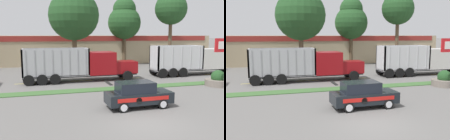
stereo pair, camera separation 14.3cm
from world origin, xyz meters
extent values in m
plane|color=slate|center=(0.00, 0.00, 0.00)|extent=(600.00, 600.00, 0.00)
cube|color=#3D6633|center=(0.00, 8.82, 0.03)|extent=(120.00, 1.48, 0.06)
cube|color=yellow|center=(-6.78, 13.56, 0.00)|extent=(2.40, 0.14, 0.01)
cube|color=yellow|center=(-1.38, 13.56, 0.00)|extent=(2.40, 0.14, 0.01)
cube|color=yellow|center=(4.02, 13.56, 0.00)|extent=(2.40, 0.14, 0.01)
cube|color=yellow|center=(9.42, 13.56, 0.00)|extent=(2.40, 0.14, 0.01)
cube|color=yellow|center=(14.82, 13.56, 0.00)|extent=(2.40, 0.14, 0.01)
cube|color=black|center=(12.87, 13.81, 0.63)|extent=(11.80, 1.27, 0.18)
cube|color=silver|center=(14.48, 13.81, 1.92)|extent=(3.39, 2.31, 2.39)
cube|color=black|center=(16.19, 13.81, 2.33)|extent=(0.04, 1.97, 1.07)
cylinder|color=silver|center=(12.68, 13.06, 2.58)|extent=(0.14, 0.14, 1.33)
cube|color=silver|center=(9.88, 13.81, 0.78)|extent=(5.82, 2.31, 0.12)
cube|color=silver|center=(12.70, 13.81, 2.15)|extent=(0.16, 2.31, 2.74)
cube|color=silver|center=(7.05, 13.81, 2.15)|extent=(0.16, 2.31, 2.74)
cube|color=silver|center=(9.88, 12.73, 2.15)|extent=(5.82, 0.16, 2.74)
cube|color=silver|center=(9.88, 14.89, 2.15)|extent=(5.82, 0.16, 2.74)
cube|color=#BCBCC1|center=(7.55, 12.63, 2.15)|extent=(0.10, 0.04, 2.60)
cube|color=#BCBCC1|center=(8.71, 12.63, 2.15)|extent=(0.10, 0.04, 2.60)
cube|color=#BCBCC1|center=(9.88, 12.63, 2.15)|extent=(0.10, 0.04, 2.60)
cube|color=#BCBCC1|center=(11.04, 12.63, 2.15)|extent=(0.10, 0.04, 2.60)
cube|color=#BCBCC1|center=(12.20, 12.63, 2.15)|extent=(0.10, 0.04, 2.60)
cylinder|color=black|center=(17.47, 14.95, 0.54)|extent=(1.08, 0.30, 1.08)
cylinder|color=black|center=(7.57, 12.67, 0.54)|extent=(1.08, 0.30, 1.08)
cylinder|color=black|center=(7.57, 14.95, 0.54)|extent=(1.08, 0.30, 1.08)
cylinder|color=black|center=(8.83, 12.67, 0.54)|extent=(1.08, 0.30, 1.08)
cylinder|color=black|center=(8.83, 14.95, 0.54)|extent=(1.08, 0.30, 1.08)
cylinder|color=black|center=(10.09, 12.67, 0.54)|extent=(1.08, 0.30, 1.08)
cylinder|color=black|center=(10.09, 14.95, 0.54)|extent=(1.08, 0.30, 1.08)
cube|color=black|center=(-1.32, 13.40, 0.61)|extent=(11.69, 1.28, 0.18)
cube|color=maroon|center=(3.30, 13.40, 1.33)|extent=(2.45, 1.90, 1.26)
cube|color=#B7B7BC|center=(4.56, 13.40, 1.33)|extent=(0.06, 1.62, 1.07)
cube|color=maroon|center=(0.68, 13.40, 1.84)|extent=(2.80, 2.32, 2.29)
cube|color=black|center=(2.10, 13.40, 2.24)|extent=(0.04, 1.97, 1.03)
cylinder|color=silver|center=(-0.82, 12.64, 2.49)|extent=(0.14, 0.14, 1.29)
cube|color=#ADADB2|center=(-3.94, 13.40, 0.76)|extent=(6.44, 2.32, 0.12)
cube|color=#ADADB2|center=(-0.80, 13.40, 2.09)|extent=(0.16, 2.32, 2.67)
cube|color=#ADADB2|center=(-7.08, 13.40, 2.09)|extent=(0.16, 2.32, 2.67)
cube|color=#ADADB2|center=(-3.94, 12.32, 2.09)|extent=(6.44, 0.16, 2.67)
cube|color=#ADADB2|center=(-3.94, 14.48, 2.09)|extent=(6.44, 0.16, 2.67)
cube|color=#99999E|center=(-6.76, 12.22, 2.09)|extent=(0.10, 0.04, 2.54)
cube|color=#99999E|center=(-5.95, 12.22, 2.09)|extent=(0.10, 0.04, 2.54)
cube|color=#99999E|center=(-5.15, 12.22, 2.09)|extent=(0.10, 0.04, 2.54)
cube|color=#99999E|center=(-4.34, 12.22, 2.09)|extent=(0.10, 0.04, 2.54)
cube|color=#99999E|center=(-3.54, 12.22, 2.09)|extent=(0.10, 0.04, 2.54)
cube|color=#99999E|center=(-2.73, 12.22, 2.09)|extent=(0.10, 0.04, 2.54)
cube|color=#99999E|center=(-1.92, 12.22, 2.09)|extent=(0.10, 0.04, 2.54)
cube|color=#99999E|center=(-1.12, 12.22, 2.09)|extent=(0.10, 0.04, 2.54)
cylinder|color=black|center=(3.30, 12.26, 0.52)|extent=(1.03, 0.30, 1.03)
cylinder|color=black|center=(3.30, 14.54, 0.52)|extent=(1.03, 0.30, 1.03)
cylinder|color=black|center=(-6.56, 12.26, 0.52)|extent=(1.03, 0.30, 1.03)
cylinder|color=black|center=(-6.56, 14.54, 0.52)|extent=(1.03, 0.30, 1.03)
cylinder|color=black|center=(-5.35, 12.26, 0.52)|extent=(1.03, 0.30, 1.03)
cylinder|color=black|center=(-5.35, 14.54, 0.52)|extent=(1.03, 0.30, 1.03)
cylinder|color=black|center=(-4.13, 12.26, 0.52)|extent=(1.03, 0.30, 1.03)
cylinder|color=black|center=(-4.13, 14.54, 0.52)|extent=(1.03, 0.30, 1.03)
cube|color=black|center=(0.70, 2.93, 0.68)|extent=(4.38, 1.77, 0.72)
cube|color=black|center=(0.44, 2.93, 1.36)|extent=(2.41, 1.54, 0.65)
cube|color=black|center=(0.44, 2.93, 1.71)|extent=(2.41, 1.54, 0.04)
cube|color=black|center=(-1.37, 2.91, 1.75)|extent=(0.22, 1.37, 0.03)
cube|color=red|center=(0.72, 2.07, 0.75)|extent=(3.48, 0.06, 0.25)
cylinder|color=black|center=(0.39, 2.06, 0.68)|extent=(0.40, 0.01, 0.40)
cylinder|color=black|center=(2.07, 2.13, 0.32)|extent=(0.64, 0.21, 0.64)
cylinder|color=silver|center=(2.07, 2.03, 0.32)|extent=(0.45, 0.02, 0.45)
cylinder|color=black|center=(2.04, 3.77, 0.32)|extent=(0.64, 0.21, 0.64)
cylinder|color=silver|center=(2.04, 3.87, 0.32)|extent=(0.45, 0.02, 0.45)
cylinder|color=black|center=(-0.63, 2.10, 0.32)|extent=(0.64, 0.21, 0.64)
cylinder|color=silver|center=(-0.63, 1.99, 0.32)|extent=(0.45, 0.02, 0.45)
cylinder|color=black|center=(-0.66, 3.73, 0.32)|extent=(0.64, 0.21, 0.64)
cylinder|color=silver|center=(-0.66, 3.84, 0.32)|extent=(0.45, 0.02, 0.45)
cylinder|color=slate|center=(10.58, 7.43, 0.30)|extent=(2.32, 2.32, 0.59)
sphere|color=#234C23|center=(10.58, 7.43, 0.85)|extent=(1.28, 1.28, 1.28)
cube|color=tan|center=(4.72, 32.88, 2.32)|extent=(38.95, 12.00, 4.64)
cube|color=maroon|center=(4.72, 26.83, 4.19)|extent=(37.00, 0.10, 0.80)
cylinder|color=brown|center=(14.44, 23.61, 3.72)|extent=(0.55, 0.55, 7.45)
sphere|color=#234C23|center=(14.44, 23.61, 8.82)|extent=(4.99, 4.99, 4.99)
cylinder|color=brown|center=(-0.90, 22.00, 2.77)|extent=(0.64, 0.64, 5.53)
sphere|color=#234C23|center=(-0.90, 22.00, 7.38)|extent=(6.74, 6.74, 6.74)
cylinder|color=brown|center=(7.85, 26.71, 2.62)|extent=(0.55, 0.55, 5.25)
sphere|color=#234C23|center=(7.85, 26.71, 6.71)|extent=(5.32, 5.32, 5.32)
sphere|color=#234C23|center=(7.85, 26.71, 8.84)|extent=(3.72, 3.72, 3.72)
camera|label=1|loc=(-5.47, -12.01, 4.77)|focal=40.00mm
camera|label=2|loc=(-5.33, -12.05, 4.77)|focal=40.00mm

